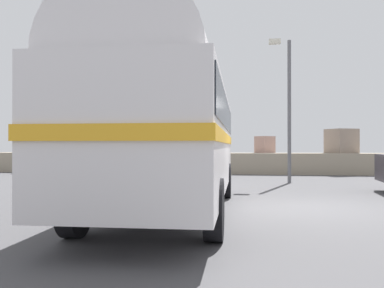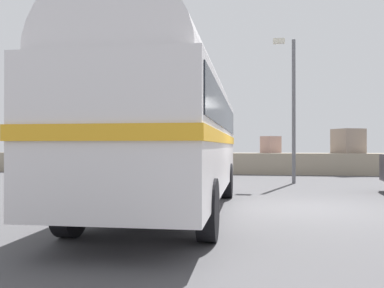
# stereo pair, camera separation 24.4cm
# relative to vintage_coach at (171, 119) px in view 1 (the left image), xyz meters

# --- Properties ---
(ground) EXTENTS (32.00, 26.00, 0.02)m
(ground) POSITION_rel_vintage_coach_xyz_m (2.90, 1.06, -2.04)
(ground) COLOR #48474A
(breakwater) EXTENTS (31.36, 2.19, 2.35)m
(breakwater) POSITION_rel_vintage_coach_xyz_m (3.05, 12.87, -1.38)
(breakwater) COLOR gray
(breakwater) RESTS_ON ground
(vintage_coach) EXTENTS (2.64, 8.64, 3.70)m
(vintage_coach) POSITION_rel_vintage_coach_xyz_m (0.00, 0.00, 0.00)
(vintage_coach) COLOR black
(vintage_coach) RESTS_ON ground
(lamp_post) EXTENTS (0.86, 0.46, 5.60)m
(lamp_post) POSITION_rel_vintage_coach_xyz_m (3.16, 7.39, 1.15)
(lamp_post) COLOR #5B5B60
(lamp_post) RESTS_ON ground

